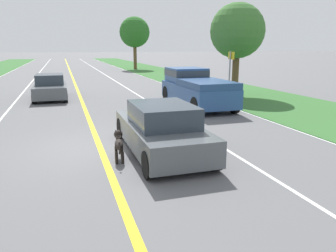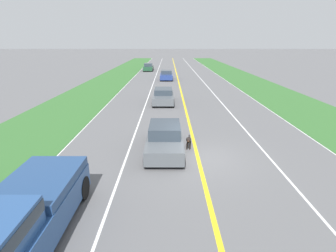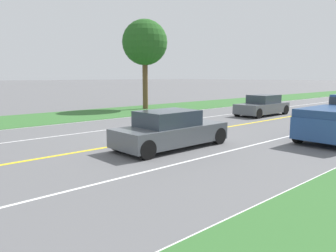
# 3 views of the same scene
# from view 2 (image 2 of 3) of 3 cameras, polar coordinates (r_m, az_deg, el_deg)

# --- Properties ---
(ground_plane) EXTENTS (400.00, 400.00, 0.00)m
(ground_plane) POSITION_cam_2_polar(r_m,az_deg,el_deg) (12.94, 6.52, -6.91)
(ground_plane) COLOR #5B5B5E
(centre_divider_line) EXTENTS (0.18, 160.00, 0.01)m
(centre_divider_line) POSITION_cam_2_polar(r_m,az_deg,el_deg) (12.94, 6.52, -6.90)
(centre_divider_line) COLOR yellow
(centre_divider_line) RESTS_ON ground
(lane_edge_line_right) EXTENTS (0.14, 160.00, 0.01)m
(lane_edge_line_right) POSITION_cam_2_polar(r_m,az_deg,el_deg) (14.01, -23.45, -6.36)
(lane_edge_line_right) COLOR white
(lane_edge_line_right) RESTS_ON ground
(lane_dash_same_dir) EXTENTS (0.10, 160.00, 0.01)m
(lane_dash_same_dir) POSITION_cam_2_polar(r_m,az_deg,el_deg) (13.02, -9.08, -6.85)
(lane_dash_same_dir) COLOR white
(lane_dash_same_dir) RESTS_ON ground
(lane_dash_oncoming) EXTENTS (0.10, 160.00, 0.01)m
(lane_dash_oncoming) POSITION_cam_2_polar(r_m,az_deg,el_deg) (13.78, 21.24, -6.48)
(lane_dash_oncoming) COLOR white
(lane_dash_oncoming) RESTS_ON ground
(ego_car) EXTENTS (1.85, 4.49, 1.41)m
(ego_car) POSITION_cam_2_polar(r_m,az_deg,el_deg) (13.46, -0.72, -2.78)
(ego_car) COLOR #51565B
(ego_car) RESTS_ON ground
(dog) EXTENTS (0.34, 1.22, 0.75)m
(dog) POSITION_cam_2_polar(r_m,az_deg,el_deg) (13.82, 4.51, -3.14)
(dog) COLOR black
(dog) RESTS_ON ground
(pickup_truck) EXTENTS (2.10, 5.40, 1.84)m
(pickup_truck) POSITION_cam_2_polar(r_m,az_deg,el_deg) (8.37, -29.81, -16.99)
(pickup_truck) COLOR #284C84
(pickup_truck) RESTS_ON ground
(car_trailing_near) EXTENTS (1.89, 4.51, 1.29)m
(car_trailing_near) POSITION_cam_2_polar(r_m,az_deg,el_deg) (24.33, -1.01, 6.54)
(car_trailing_near) COLOR #51565B
(car_trailing_near) RESTS_ON ground
(car_trailing_mid) EXTENTS (1.85, 4.26, 1.35)m
(car_trailing_mid) POSITION_cam_2_polar(r_m,az_deg,el_deg) (39.58, -0.35, 10.98)
(car_trailing_mid) COLOR navy
(car_trailing_mid) RESTS_ON ground
(car_trailing_far) EXTENTS (1.81, 4.33, 1.42)m
(car_trailing_far) POSITION_cam_2_polar(r_m,az_deg,el_deg) (52.16, -4.30, 12.63)
(car_trailing_far) COLOR #1E472D
(car_trailing_far) RESTS_ON ground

